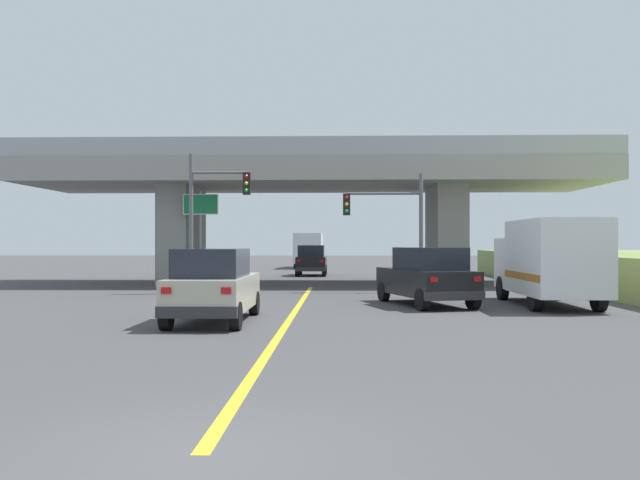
{
  "coord_description": "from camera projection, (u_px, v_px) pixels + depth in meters",
  "views": [
    {
      "loc": [
        1.44,
        -6.95,
        2.18
      ],
      "look_at": [
        0.48,
        25.3,
        2.31
      ],
      "focal_mm": 38.34,
      "sensor_mm": 36.0,
      "label": 1
    }
  ],
  "objects": [
    {
      "name": "box_truck",
      "position": [
        549.0,
        261.0,
        23.54
      ],
      "size": [
        2.33,
        6.52,
        2.95
      ],
      "color": "silver",
      "rests_on": "ground"
    },
    {
      "name": "traffic_signal_farside",
      "position": [
        210.0,
        207.0,
        29.47
      ],
      "size": [
        2.67,
        0.36,
        6.03
      ],
      "color": "#56595E",
      "rests_on": "ground"
    },
    {
      "name": "overpass_bridge",
      "position": [
        313.0,
        188.0,
        36.38
      ],
      "size": [
        29.74,
        8.44,
        7.23
      ],
      "color": "gray",
      "rests_on": "ground"
    },
    {
      "name": "suv_lead",
      "position": [
        214.0,
        285.0,
        18.69
      ],
      "size": [
        2.0,
        4.82,
        2.02
      ],
      "color": "#B7B29E",
      "rests_on": "ground"
    },
    {
      "name": "semi_truck_distant",
      "position": [
        309.0,
        250.0,
        59.01
      ],
      "size": [
        2.33,
        7.26,
        2.98
      ],
      "color": "navy",
      "rests_on": "ground"
    },
    {
      "name": "highway_sign",
      "position": [
        201.0,
        216.0,
        33.42
      ],
      "size": [
        1.73,
        0.17,
        4.73
      ],
      "color": "slate",
      "rests_on": "ground"
    },
    {
      "name": "ground",
      "position": [
        313.0,
        284.0,
        36.36
      ],
      "size": [
        160.0,
        160.0,
        0.0
      ],
      "primitive_type": "plane",
      "color": "#424244"
    },
    {
      "name": "suv_crossing",
      "position": [
        427.0,
        276.0,
        23.7
      ],
      "size": [
        3.25,
        5.19,
        2.02
      ],
      "rotation": [
        0.0,
        0.0,
        0.28
      ],
      "color": "black",
      "rests_on": "ground"
    },
    {
      "name": "traffic_signal_nearside",
      "position": [
        393.0,
        218.0,
        30.17
      ],
      "size": [
        3.54,
        0.36,
        5.24
      ],
      "color": "#56595E",
      "rests_on": "ground"
    },
    {
      "name": "sedan_oncoming",
      "position": [
        312.0,
        260.0,
        45.38
      ],
      "size": [
        1.98,
        4.26,
        2.02
      ],
      "color": "black",
      "rests_on": "ground"
    },
    {
      "name": "lane_divider_stripe",
      "position": [
        292.0,
        316.0,
        20.2
      ],
      "size": [
        0.2,
        26.45,
        0.01
      ],
      "primitive_type": "cube",
      "color": "yellow",
      "rests_on": "ground"
    }
  ]
}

